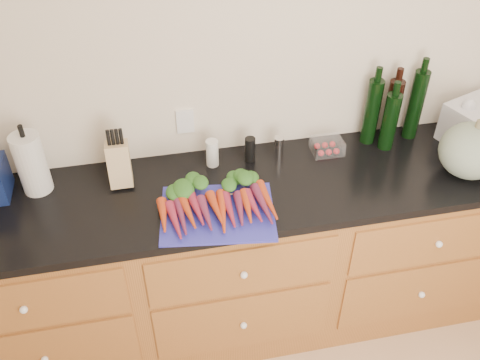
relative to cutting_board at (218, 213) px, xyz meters
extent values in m
cube|color=beige|center=(0.53, 0.48, 0.35)|extent=(4.10, 0.05, 2.60)
cube|color=brown|center=(0.53, 0.16, -0.50)|extent=(3.60, 0.60, 0.90)
cube|color=brown|center=(-0.82, -0.15, -0.23)|extent=(0.82, 0.01, 0.28)
sphere|color=white|center=(-0.82, -0.16, -0.23)|extent=(0.03, 0.03, 0.03)
cube|color=brown|center=(-0.82, -0.15, -0.59)|extent=(0.82, 0.01, 0.38)
sphere|color=white|center=(-0.82, -0.16, -0.59)|extent=(0.03, 0.03, 0.03)
cube|color=brown|center=(0.08, -0.15, -0.23)|extent=(0.82, 0.01, 0.28)
sphere|color=white|center=(0.08, -0.16, -0.23)|extent=(0.03, 0.03, 0.03)
cube|color=brown|center=(0.08, -0.15, -0.59)|extent=(0.82, 0.01, 0.38)
sphere|color=white|center=(0.08, -0.16, -0.59)|extent=(0.03, 0.03, 0.03)
cube|color=brown|center=(0.98, -0.15, -0.23)|extent=(0.82, 0.01, 0.28)
sphere|color=white|center=(0.98, -0.16, -0.23)|extent=(0.03, 0.03, 0.03)
cube|color=brown|center=(0.98, -0.15, -0.59)|extent=(0.82, 0.01, 0.38)
sphere|color=white|center=(0.98, -0.16, -0.59)|extent=(0.03, 0.03, 0.03)
cube|color=black|center=(0.53, 0.16, -0.03)|extent=(3.64, 0.62, 0.04)
cube|color=#2D2DA8|center=(0.00, 0.00, 0.00)|extent=(0.52, 0.42, 0.01)
cone|color=#C03A16|center=(-0.22, -0.02, 0.03)|extent=(0.05, 0.22, 0.05)
cone|color=maroon|center=(-0.19, -0.02, 0.03)|extent=(0.05, 0.22, 0.05)
cone|color=maroon|center=(-0.15, -0.02, 0.03)|extent=(0.05, 0.22, 0.05)
cone|color=#C03A16|center=(-0.12, -0.02, 0.03)|extent=(0.05, 0.22, 0.05)
cone|color=maroon|center=(-0.08, -0.02, 0.03)|extent=(0.05, 0.22, 0.05)
cone|color=maroon|center=(-0.05, -0.02, 0.03)|extent=(0.05, 0.22, 0.05)
cone|color=#C03A16|center=(-0.02, -0.02, 0.03)|extent=(0.05, 0.22, 0.05)
ellipsoid|color=#2B551C|center=(-0.12, 0.14, 0.04)|extent=(0.22, 0.13, 0.06)
cone|color=#C03A16|center=(0.02, -0.02, 0.03)|extent=(0.05, 0.22, 0.05)
cone|color=maroon|center=(0.05, -0.02, 0.03)|extent=(0.05, 0.22, 0.05)
cone|color=maroon|center=(0.08, -0.02, 0.03)|extent=(0.05, 0.22, 0.05)
cone|color=#C03A16|center=(0.12, -0.02, 0.03)|extent=(0.05, 0.22, 0.05)
cone|color=maroon|center=(0.15, -0.02, 0.03)|extent=(0.05, 0.22, 0.05)
cone|color=maroon|center=(0.19, -0.02, 0.03)|extent=(0.05, 0.22, 0.05)
cone|color=#C03A16|center=(0.22, -0.02, 0.03)|extent=(0.05, 0.22, 0.05)
ellipsoid|color=#2B551C|center=(0.12, 0.14, 0.04)|extent=(0.22, 0.13, 0.06)
ellipsoid|color=slate|center=(1.16, 0.05, 0.12)|extent=(0.28, 0.28, 0.25)
cylinder|color=silver|center=(-0.75, 0.32, 0.14)|extent=(0.13, 0.13, 0.28)
cube|color=tan|center=(-0.38, 0.30, 0.09)|extent=(0.10, 0.10, 0.20)
cylinder|color=silver|center=(0.03, 0.34, 0.06)|extent=(0.06, 0.06, 0.13)
cylinder|color=black|center=(0.21, 0.34, 0.06)|extent=(0.05, 0.05, 0.12)
cylinder|color=silver|center=(0.35, 0.34, 0.05)|extent=(0.05, 0.05, 0.11)
cube|color=white|center=(0.59, 0.33, 0.03)|extent=(0.14, 0.12, 0.07)
cylinder|color=black|center=(0.81, 0.38, 0.16)|extent=(0.07, 0.07, 0.33)
cylinder|color=black|center=(0.93, 0.39, 0.15)|extent=(0.07, 0.07, 0.31)
cylinder|color=black|center=(1.04, 0.38, 0.17)|extent=(0.07, 0.07, 0.36)
cylinder|color=black|center=(0.88, 0.31, 0.14)|extent=(0.07, 0.07, 0.29)
camera|label=1|loc=(-0.23, -1.62, 1.53)|focal=40.00mm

